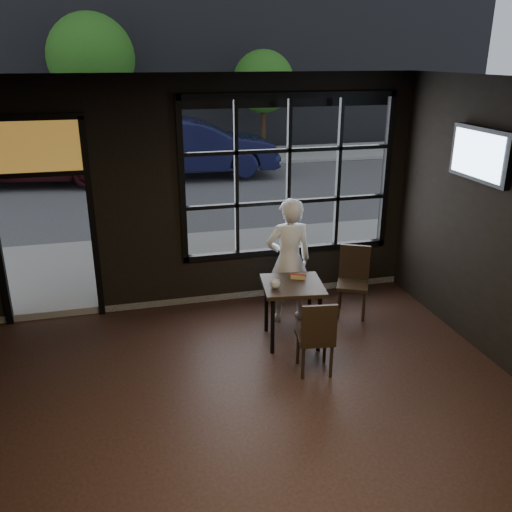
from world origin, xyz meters
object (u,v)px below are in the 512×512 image
object	(u,v)px
cafe_table	(292,312)
navy_car	(193,147)
man	(289,261)
chair_near	(315,335)

from	to	relation	value
cafe_table	navy_car	bearing A→B (deg)	96.65
man	navy_car	xyz separation A→B (m)	(0.04, 9.34, 0.05)
chair_near	man	distance (m)	1.38
cafe_table	chair_near	distance (m)	0.73
chair_near	man	world-z (taller)	man
chair_near	navy_car	size ratio (longest dim) A/B	0.19
man	navy_car	bearing A→B (deg)	-90.40
chair_near	cafe_table	bearing A→B (deg)	-79.13
cafe_table	chair_near	xyz separation A→B (m)	(0.04, -0.73, 0.06)
cafe_table	man	bearing A→B (deg)	84.96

